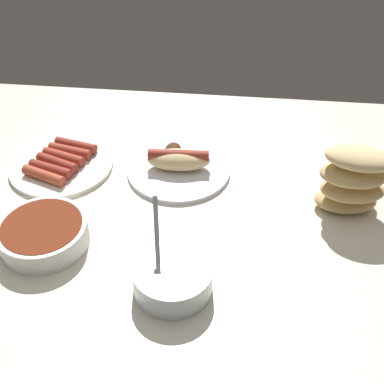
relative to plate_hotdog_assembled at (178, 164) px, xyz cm
name	(u,v)px	position (x,y,z in cm)	size (l,w,h in cm)	color
ground_plane	(177,203)	(-0.76, 9.28, -3.35)	(120.00, 90.00, 3.00)	silver
plate_hotdog_assembled	(178,164)	(0.00, 0.00, 0.00)	(22.99, 22.99, 5.61)	white
bowl_chili	(44,233)	(21.87, 24.80, 0.68)	(16.45, 16.45, 4.59)	white
bowl_coleslaw	(172,276)	(-3.33, 32.63, 1.02)	(13.60, 14.06, 14.65)	silver
bread_stack	(352,181)	(-35.32, 8.80, 5.35)	(13.84, 9.85, 14.40)	tan
plate_sausages	(61,163)	(26.42, 1.62, -0.76)	(23.14, 23.14, 3.25)	white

